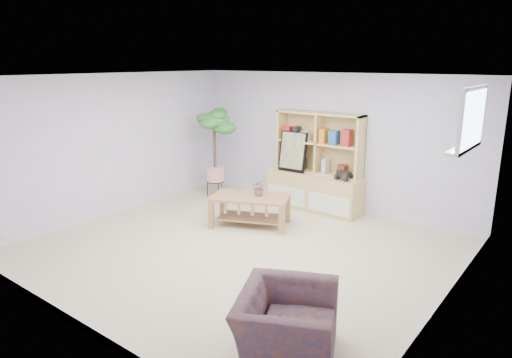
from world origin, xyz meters
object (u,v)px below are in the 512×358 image
Objects in this scene: storage_unit at (316,162)px; coffee_table at (250,211)px; armchair at (287,321)px; floor_tree at (215,153)px.

coffee_table is (-0.39, -1.36, -0.62)m from storage_unit.
armchair is at bearing -70.38° from coffee_table.
coffee_table is at bearing -29.16° from floor_tree.
armchair is (3.91, -3.34, -0.51)m from floor_tree.
storage_unit reaches higher than coffee_table.
coffee_table is 3.42m from armchair.
storage_unit is 1.00× the size of floor_tree.
storage_unit is 2.01m from floor_tree.
floor_tree reaches higher than coffee_table.
floor_tree is 1.79× the size of armchair.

